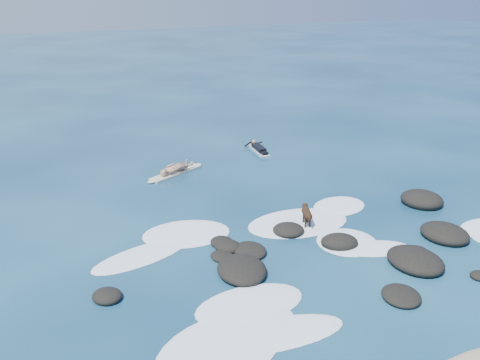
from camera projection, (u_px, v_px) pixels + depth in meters
name	position (u px, v px, depth m)	size (l,w,h in m)	color
ground	(321.00, 241.00, 17.16)	(160.00, 160.00, 0.00)	#0A2642
reef_rocks	(367.00, 241.00, 16.90)	(14.16, 6.42, 0.65)	black
breaking_foam	(307.00, 260.00, 16.00)	(15.29, 8.90, 0.12)	white
standing_surfer_rig	(175.00, 158.00, 22.87)	(2.97, 1.70, 1.81)	beige
paddling_surfer_rig	(259.00, 149.00, 26.15)	(0.98, 2.21, 0.38)	silver
dog	(307.00, 213.00, 18.10)	(0.54, 1.07, 0.71)	black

